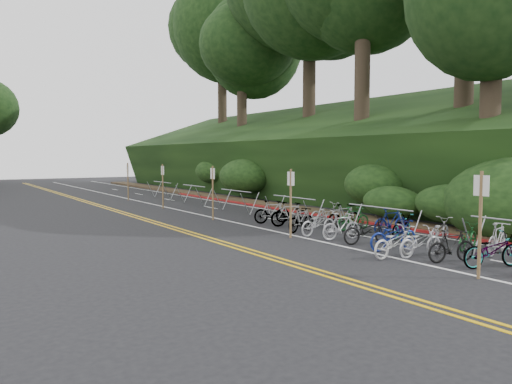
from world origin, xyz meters
TOP-DOWN VIEW (x-y plane):
  - ground at (0.00, 0.00)m, footprint 120.00×120.00m
  - road_markings at (0.63, 10.10)m, footprint 7.47×80.00m
  - red_curb at (5.70, 12.00)m, footprint 0.25×28.00m
  - embankment at (12.96, 19.04)m, footprint 14.30×48.14m
  - tree_cluster at (9.76, 22.03)m, footprint 33.84×55.20m
  - bike_racks_rest at (3.00, 13.00)m, footprint 1.14×23.00m
  - signpost_near at (0.80, -2.32)m, footprint 0.08×0.40m
  - signposts_rest at (0.60, 14.00)m, footprint 0.08×18.40m
  - bike_front at (1.04, 0.51)m, footprint 0.67×1.78m
  - bike_valet at (2.90, 2.36)m, footprint 3.40×13.40m

SIDE VIEW (x-z plane):
  - ground at x=0.00m, z-range 0.00..0.00m
  - road_markings at x=0.63m, z-range 0.00..0.01m
  - red_curb at x=5.70m, z-range 0.00..0.10m
  - bike_front at x=1.04m, z-range 0.00..0.92m
  - bike_valet at x=2.90m, z-range -0.05..0.99m
  - bike_racks_rest at x=3.00m, z-range 0.27..1.44m
  - signposts_rest at x=0.60m, z-range 0.18..2.68m
  - signpost_near at x=0.80m, z-range 0.18..2.80m
  - embankment at x=12.96m, z-range -1.99..7.12m
  - tree_cluster at x=9.76m, z-range 2.53..23.41m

